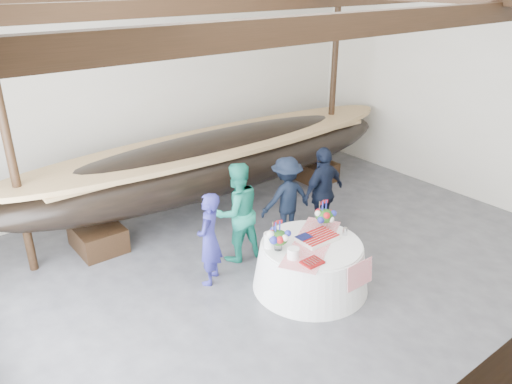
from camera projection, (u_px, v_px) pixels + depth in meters
floor at (374, 319)px, 7.22m from camera, size 10.00×12.00×0.01m
wall_back at (164, 92)px, 10.63m from camera, size 10.00×0.02×4.50m
pavilion_structure at (357, 25)px, 6.14m from camera, size 9.80×11.76×4.50m
longboat_display at (220, 161)px, 10.14m from camera, size 8.93×1.79×1.68m
banquet_table at (311, 265)px, 7.81m from camera, size 1.82×1.82×0.78m
tabletop_items at (303, 232)px, 7.68m from camera, size 1.72×1.35×0.40m
guest_woman_blue at (209, 239)px, 7.79m from camera, size 0.67×0.64×1.54m
guest_woman_teal at (237, 212)px, 8.42m from camera, size 0.92×0.75×1.76m
guest_man_left at (286, 198)px, 9.17m from camera, size 1.09×0.72×1.57m
guest_man_right at (323, 192)px, 9.18m from camera, size 1.06×0.51×1.75m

